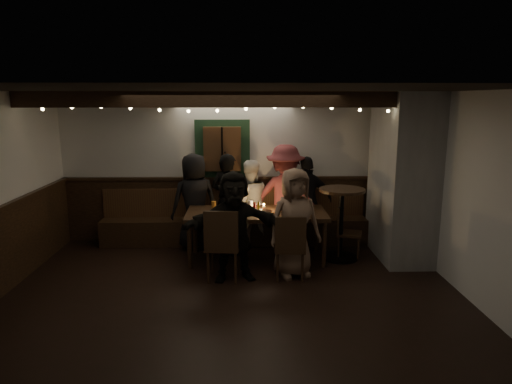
{
  "coord_description": "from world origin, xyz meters",
  "views": [
    {
      "loc": [
        0.15,
        -5.47,
        2.5
      ],
      "look_at": [
        0.36,
        1.6,
        1.05
      ],
      "focal_mm": 32.0,
      "sensor_mm": 36.0,
      "label": 1
    }
  ],
  "objects_px": {
    "high_top": "(341,215)",
    "person_g": "(294,223)",
    "chair_near_left": "(222,241)",
    "person_b": "(228,200)",
    "dining_table": "(256,216)",
    "person_c": "(249,203)",
    "person_d": "(285,196)",
    "person_a": "(195,201)",
    "person_e": "(307,201)",
    "chair_near_right": "(290,244)",
    "person_f": "(234,226)",
    "chair_end": "(345,228)"
  },
  "relations": [
    {
      "from": "person_c",
      "to": "person_g",
      "type": "relative_size",
      "value": 0.95
    },
    {
      "from": "person_f",
      "to": "high_top",
      "type": "bearing_deg",
      "value": 17.03
    },
    {
      "from": "person_a",
      "to": "person_e",
      "type": "distance_m",
      "value": 1.92
    },
    {
      "from": "person_f",
      "to": "chair_near_left",
      "type": "bearing_deg",
      "value": -160.29
    },
    {
      "from": "chair_near_left",
      "to": "person_b",
      "type": "relative_size",
      "value": 0.64
    },
    {
      "from": "chair_near_right",
      "to": "person_d",
      "type": "relative_size",
      "value": 0.53
    },
    {
      "from": "person_a",
      "to": "high_top",
      "type": "bearing_deg",
      "value": 140.95
    },
    {
      "from": "high_top",
      "to": "person_a",
      "type": "bearing_deg",
      "value": 165.0
    },
    {
      "from": "person_c",
      "to": "person_d",
      "type": "xyz_separation_m",
      "value": [
        0.61,
        -0.1,
        0.13
      ]
    },
    {
      "from": "chair_end",
      "to": "person_f",
      "type": "relative_size",
      "value": 0.54
    },
    {
      "from": "chair_near_left",
      "to": "person_b",
      "type": "distance_m",
      "value": 1.64
    },
    {
      "from": "chair_near_left",
      "to": "chair_near_right",
      "type": "height_order",
      "value": "chair_near_left"
    },
    {
      "from": "person_d",
      "to": "person_e",
      "type": "distance_m",
      "value": 0.41
    },
    {
      "from": "chair_near_right",
      "to": "person_a",
      "type": "xyz_separation_m",
      "value": [
        -1.46,
        1.49,
        0.28
      ]
    },
    {
      "from": "person_g",
      "to": "person_e",
      "type": "bearing_deg",
      "value": 58.97
    },
    {
      "from": "person_a",
      "to": "person_b",
      "type": "distance_m",
      "value": 0.56
    },
    {
      "from": "chair_near_left",
      "to": "person_a",
      "type": "relative_size",
      "value": 0.64
    },
    {
      "from": "person_d",
      "to": "chair_near_left",
      "type": "bearing_deg",
      "value": 73.3
    },
    {
      "from": "chair_near_right",
      "to": "person_a",
      "type": "distance_m",
      "value": 2.11
    },
    {
      "from": "chair_near_right",
      "to": "person_c",
      "type": "xyz_separation_m",
      "value": [
        -0.54,
        1.6,
        0.22
      ]
    },
    {
      "from": "chair_near_left",
      "to": "person_f",
      "type": "bearing_deg",
      "value": 28.34
    },
    {
      "from": "chair_near_left",
      "to": "person_a",
      "type": "height_order",
      "value": "person_a"
    },
    {
      "from": "chair_near_right",
      "to": "person_f",
      "type": "distance_m",
      "value": 0.81
    },
    {
      "from": "chair_end",
      "to": "person_e",
      "type": "distance_m",
      "value": 0.88
    },
    {
      "from": "dining_table",
      "to": "chair_near_left",
      "type": "distance_m",
      "value": 1.01
    },
    {
      "from": "chair_near_left",
      "to": "person_d",
      "type": "relative_size",
      "value": 0.59
    },
    {
      "from": "chair_end",
      "to": "person_f",
      "type": "bearing_deg",
      "value": -152.92
    },
    {
      "from": "dining_table",
      "to": "chair_end",
      "type": "bearing_deg",
      "value": 4.5
    },
    {
      "from": "high_top",
      "to": "person_g",
      "type": "height_order",
      "value": "person_g"
    },
    {
      "from": "person_c",
      "to": "person_d",
      "type": "relative_size",
      "value": 0.85
    },
    {
      "from": "person_a",
      "to": "person_g",
      "type": "relative_size",
      "value": 1.04
    },
    {
      "from": "high_top",
      "to": "person_f",
      "type": "xyz_separation_m",
      "value": [
        -1.67,
        -0.8,
        0.06
      ]
    },
    {
      "from": "person_c",
      "to": "person_d",
      "type": "bearing_deg",
      "value": 160.63
    },
    {
      "from": "person_a",
      "to": "person_b",
      "type": "relative_size",
      "value": 1.01
    },
    {
      "from": "chair_near_left",
      "to": "person_f",
      "type": "distance_m",
      "value": 0.26
    },
    {
      "from": "high_top",
      "to": "person_d",
      "type": "relative_size",
      "value": 0.64
    },
    {
      "from": "dining_table",
      "to": "high_top",
      "type": "xyz_separation_m",
      "value": [
        1.33,
        0.02,
        0.01
      ]
    },
    {
      "from": "chair_near_left",
      "to": "person_c",
      "type": "distance_m",
      "value": 1.68
    },
    {
      "from": "dining_table",
      "to": "person_f",
      "type": "height_order",
      "value": "person_f"
    },
    {
      "from": "person_a",
      "to": "person_f",
      "type": "xyz_separation_m",
      "value": [
        0.69,
        -1.43,
        -0.04
      ]
    },
    {
      "from": "person_c",
      "to": "person_a",
      "type": "bearing_deg",
      "value": -3.14
    },
    {
      "from": "chair_end",
      "to": "person_d",
      "type": "bearing_deg",
      "value": 149.37
    },
    {
      "from": "dining_table",
      "to": "person_g",
      "type": "height_order",
      "value": "person_g"
    },
    {
      "from": "high_top",
      "to": "chair_near_right",
      "type": "bearing_deg",
      "value": -135.94
    },
    {
      "from": "high_top",
      "to": "person_c",
      "type": "xyz_separation_m",
      "value": [
        -1.43,
        0.74,
        0.03
      ]
    },
    {
      "from": "chair_near_left",
      "to": "dining_table",
      "type": "bearing_deg",
      "value": 60.46
    },
    {
      "from": "person_c",
      "to": "chair_end",
      "type": "bearing_deg",
      "value": 147.27
    },
    {
      "from": "dining_table",
      "to": "person_b",
      "type": "distance_m",
      "value": 0.89
    },
    {
      "from": "chair_near_right",
      "to": "person_c",
      "type": "distance_m",
      "value": 1.7
    },
    {
      "from": "person_f",
      "to": "person_a",
      "type": "bearing_deg",
      "value": 107.1
    }
  ]
}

